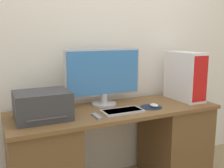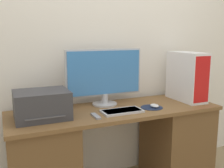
{
  "view_description": "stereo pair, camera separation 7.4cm",
  "coord_description": "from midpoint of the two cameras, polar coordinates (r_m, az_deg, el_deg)",
  "views": [
    {
      "loc": [
        -0.94,
        -1.6,
        1.35
      ],
      "look_at": [
        -0.04,
        0.29,
        0.96
      ],
      "focal_mm": 42.0,
      "sensor_mm": 36.0,
      "label": 1
    },
    {
      "loc": [
        -0.87,
        -1.63,
        1.35
      ],
      "look_at": [
        -0.04,
        0.29,
        0.96
      ],
      "focal_mm": 42.0,
      "sensor_mm": 36.0,
      "label": 2
    }
  ],
  "objects": [
    {
      "name": "wall_back",
      "position": [
        2.43,
        -1.58,
        10.5
      ],
      "size": [
        6.4,
        0.05,
        2.7
      ],
      "color": "white",
      "rests_on": "ground_plane"
    },
    {
      "name": "computer_tower",
      "position": [
        2.56,
        16.81,
        1.58
      ],
      "size": [
        0.18,
        0.41,
        0.45
      ],
      "color": "white",
      "rests_on": "desk"
    },
    {
      "name": "printer",
      "position": [
        1.99,
        -14.02,
        -4.4
      ],
      "size": [
        0.39,
        0.32,
        0.21
      ],
      "color": "#38383D",
      "rests_on": "desk"
    },
    {
      "name": "mousepad",
      "position": [
        2.26,
        9.56,
        -5.06
      ],
      "size": [
        0.19,
        0.19,
        0.0
      ],
      "color": "#19233D",
      "rests_on": "desk"
    },
    {
      "name": "desk",
      "position": [
        2.32,
        1.85,
        -14.01
      ],
      "size": [
        1.76,
        0.59,
        0.75
      ],
      "color": "brown",
      "rests_on": "ground_plane"
    },
    {
      "name": "keyboard",
      "position": [
        2.1,
        3.17,
        -5.92
      ],
      "size": [
        0.33,
        0.16,
        0.02
      ],
      "color": "silver",
      "rests_on": "desk"
    },
    {
      "name": "monitor",
      "position": [
        2.27,
        -0.73,
        1.99
      ],
      "size": [
        0.69,
        0.22,
        0.49
      ],
      "color": "#B7B7BC",
      "rests_on": "desk"
    },
    {
      "name": "remote_control",
      "position": [
        1.98,
        -2.49,
        -7.01
      ],
      "size": [
        0.04,
        0.14,
        0.02
      ],
      "color": "gray",
      "rests_on": "desk"
    },
    {
      "name": "mouse",
      "position": [
        2.26,
        10.17,
        -4.66
      ],
      "size": [
        0.06,
        0.09,
        0.03
      ],
      "color": "silver",
      "rests_on": "mousepad"
    }
  ]
}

